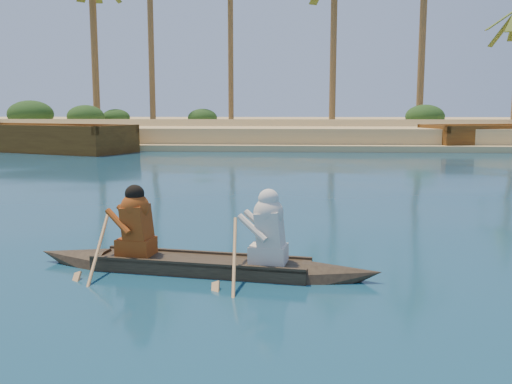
# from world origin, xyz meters

# --- Properties ---
(sandy_embankment) EXTENTS (150.00, 51.00, 1.50)m
(sandy_embankment) POSITION_xyz_m (0.00, 46.89, 0.53)
(sandy_embankment) COLOR tan
(sandy_embankment) RESTS_ON ground
(palm_grove) EXTENTS (110.00, 14.00, 16.00)m
(palm_grove) POSITION_xyz_m (0.00, 35.00, 8.00)
(palm_grove) COLOR #374E1B
(palm_grove) RESTS_ON ground
(shrub_cluster) EXTENTS (100.00, 6.00, 2.40)m
(shrub_cluster) POSITION_xyz_m (0.00, 31.50, 1.20)
(shrub_cluster) COLOR #1C3A15
(shrub_cluster) RESTS_ON ground
(canoe) EXTENTS (5.49, 1.61, 1.50)m
(canoe) POSITION_xyz_m (-8.00, -2.37, 0.29)
(canoe) COLOR #3F3222
(canoe) RESTS_ON ground
(barge_left) EXTENTS (11.71, 7.59, 1.85)m
(barge_left) POSITION_xyz_m (-21.17, 22.00, 0.65)
(barge_left) COLOR brown
(barge_left) RESTS_ON ground
(barge_mid) EXTENTS (11.20, 6.17, 1.77)m
(barge_mid) POSITION_xyz_m (6.96, 25.62, 0.62)
(barge_mid) COLOR brown
(barge_mid) RESTS_ON ground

